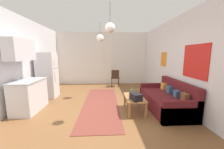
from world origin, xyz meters
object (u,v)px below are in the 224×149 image
at_px(pendant_lamp_near, 110,28).
at_px(bamboo_vase, 132,92).
at_px(couch, 167,100).
at_px(refrigerator, 48,75).
at_px(accent_chair, 115,77).
at_px(pendant_lamp_far, 100,38).
at_px(coffee_table, 134,99).
at_px(handbag, 136,97).

bearing_deg(pendant_lamp_near, bamboo_vase, 35.96).
xyz_separation_m(couch, pendant_lamp_near, (-1.72, -0.50, 1.96)).
relative_size(refrigerator, accent_chair, 1.96).
xyz_separation_m(bamboo_vase, pendant_lamp_far, (-0.94, 1.33, 1.69)).
xyz_separation_m(couch, accent_chair, (-1.35, 2.80, 0.22)).
bearing_deg(refrigerator, coffee_table, -25.39).
xyz_separation_m(bamboo_vase, pendant_lamp_near, (-0.64, -0.47, 1.70)).
bearing_deg(coffee_table, pendant_lamp_near, -152.84).
xyz_separation_m(handbag, accent_chair, (-0.31, 3.21, -0.03)).
relative_size(couch, accent_chair, 2.24).
bearing_deg(bamboo_vase, coffee_table, -59.69).
xyz_separation_m(refrigerator, accent_chair, (2.66, 1.51, -0.35)).
height_order(bamboo_vase, handbag, bamboo_vase).
height_order(accent_chair, pendant_lamp_near, pendant_lamp_near).
bearing_deg(coffee_table, handbag, -95.24).
bearing_deg(refrigerator, accent_chair, 29.64).
relative_size(coffee_table, refrigerator, 0.53).
relative_size(refrigerator, pendant_lamp_far, 2.32).
distance_m(coffee_table, handbag, 0.31).
xyz_separation_m(couch, pendant_lamp_far, (-2.03, 1.30, 1.94)).
bearing_deg(refrigerator, bamboo_vase, -24.17).
xyz_separation_m(bamboo_vase, refrigerator, (-2.93, 1.32, 0.32)).
bearing_deg(accent_chair, bamboo_vase, 97.81).
bearing_deg(handbag, couch, 21.19).
bearing_deg(couch, bamboo_vase, -178.44).
relative_size(coffee_table, pendant_lamp_near, 1.29).
bearing_deg(accent_chair, refrigerator, 32.01).
xyz_separation_m(bamboo_vase, accent_chair, (-0.27, 2.83, -0.04)).
relative_size(coffee_table, pendant_lamp_far, 1.23).
bearing_deg(pendant_lamp_far, couch, -32.75).
relative_size(coffee_table, handbag, 2.38).
height_order(couch, pendant_lamp_far, pendant_lamp_far).
relative_size(handbag, pendant_lamp_far, 0.52).
distance_m(couch, refrigerator, 4.25).
bearing_deg(couch, handbag, -158.81).
distance_m(coffee_table, bamboo_vase, 0.20).
distance_m(bamboo_vase, handbag, 0.38).
relative_size(bamboo_vase, accent_chair, 0.49).
xyz_separation_m(coffee_table, handbag, (-0.02, -0.27, 0.16)).
height_order(couch, refrigerator, refrigerator).
bearing_deg(coffee_table, pendant_lamp_far, 124.98).
xyz_separation_m(handbag, pendant_lamp_far, (-0.98, 1.71, 1.69)).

